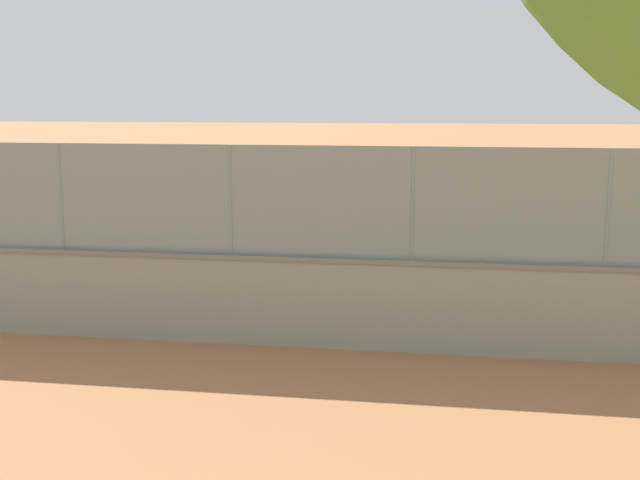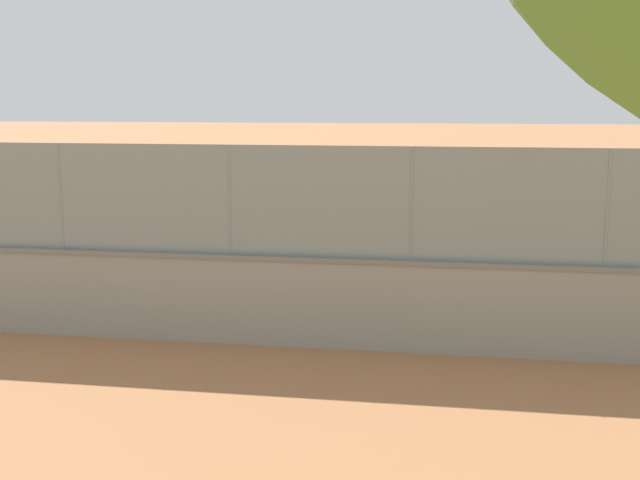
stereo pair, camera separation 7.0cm
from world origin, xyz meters
TOP-DOWN VIEW (x-y plane):
  - ground_plane at (0.00, 0.00)m, footprint 260.00×260.00m
  - perimeter_wall at (0.93, 11.35)m, footprint 30.45×0.70m
  - fence_panel_on_wall at (0.93, 11.35)m, footprint 29.91×0.37m
  - player_foreground_swinging at (-2.33, 4.79)m, footprint 1.26×0.79m
  - player_baseline_waiting at (-3.25, 2.26)m, footprint 0.78×1.28m
  - sports_ball at (-1.51, 5.43)m, footprint 0.11×0.11m

SIDE VIEW (x-z plane):
  - ground_plane at x=0.00m, z-range 0.00..0.00m
  - sports_ball at x=-1.51m, z-range 0.00..0.11m
  - perimeter_wall at x=0.93m, z-range 0.01..1.70m
  - player_baseline_waiting at x=-3.25m, z-range 0.16..1.83m
  - player_foreground_swinging at x=-2.33m, z-range 0.16..1.86m
  - fence_panel_on_wall at x=0.93m, z-range 1.69..3.70m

